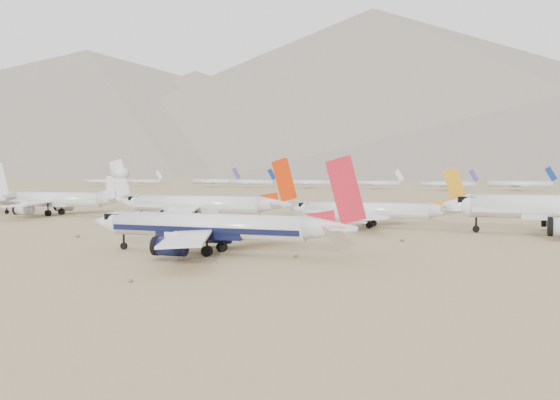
% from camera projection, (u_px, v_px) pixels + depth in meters
% --- Properties ---
extents(ground, '(7000.00, 7000.00, 0.00)m').
position_uv_depth(ground, '(166.00, 252.00, 113.40)').
color(ground, '#88724F').
rests_on(ground, ground).
extents(main_airliner, '(49.42, 48.27, 17.44)m').
position_uv_depth(main_airliner, '(218.00, 227.00, 110.32)').
color(main_airliner, white).
rests_on(main_airliner, ground).
extents(row2_gold_tail, '(42.98, 42.03, 15.30)m').
position_uv_depth(row2_gold_tail, '(374.00, 211.00, 159.55)').
color(row2_gold_tail, white).
rests_on(row2_gold_tail, ground).
extents(row2_orange_tail, '(50.48, 49.39, 18.01)m').
position_uv_depth(row2_orange_tail, '(204.00, 205.00, 172.04)').
color(row2_orange_tail, white).
rests_on(row2_orange_tail, ground).
extents(row2_white_trijet, '(51.00, 49.85, 18.07)m').
position_uv_depth(row2_white_trijet, '(58.00, 199.00, 199.29)').
color(row2_white_trijet, white).
rests_on(row2_white_trijet, ground).
extents(distant_storage_row, '(562.75, 62.24, 14.87)m').
position_uv_depth(distant_storage_row, '(466.00, 184.00, 424.93)').
color(distant_storage_row, silver).
rests_on(distant_storage_row, ground).
extents(mountain_range, '(7354.00, 3024.00, 470.00)m').
position_uv_depth(mountain_range, '(509.00, 101.00, 1629.66)').
color(mountain_range, slate).
rests_on(mountain_range, ground).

